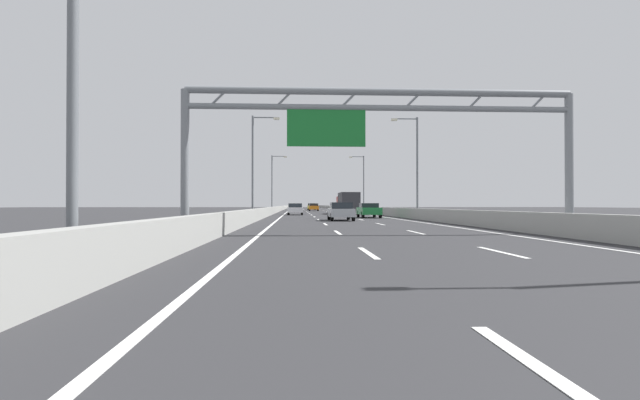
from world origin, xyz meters
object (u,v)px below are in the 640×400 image
(blue_car, at_px, (297,207))
(streetlamp_right_mid, at_px, (415,161))
(sign_gantry, at_px, (374,122))
(white_car, at_px, (295,209))
(streetlamp_left_far, at_px, (273,180))
(green_car, at_px, (369,210))
(streetlamp_right_far, at_px, (362,180))
(silver_car, at_px, (341,211))
(box_truck, at_px, (348,202))
(orange_car, at_px, (314,207))
(yellow_car, at_px, (311,207))
(streetlamp_left_mid, at_px, (255,160))

(blue_car, bearing_deg, streetlamp_right_mid, -80.14)
(sign_gantry, height_order, white_car, sign_gantry)
(streetlamp_left_far, height_order, green_car, streetlamp_left_far)
(streetlamp_right_far, height_order, white_car, streetlamp_right_far)
(streetlamp_left_far, height_order, blue_car, streetlamp_left_far)
(sign_gantry, distance_m, green_car, 25.67)
(streetlamp_left_far, bearing_deg, silver_car, -79.76)
(blue_car, bearing_deg, box_truck, -80.92)
(silver_car, distance_m, orange_car, 55.52)
(sign_gantry, height_order, silver_car, sign_gantry)
(streetlamp_left_far, relative_size, yellow_car, 2.31)
(streetlamp_left_far, relative_size, silver_car, 2.08)
(streetlamp_right_far, relative_size, orange_car, 2.19)
(sign_gantry, xyz_separation_m, box_truck, (3.67, 43.34, -3.27))
(streetlamp_left_mid, bearing_deg, blue_car, 86.43)
(yellow_car, bearing_deg, streetlamp_right_mid, -83.32)
(blue_car, bearing_deg, sign_gantry, -87.87)
(silver_car, bearing_deg, streetlamp_right_far, 79.46)
(streetlamp_right_far, relative_size, silver_car, 2.08)
(blue_car, relative_size, box_truck, 0.54)
(silver_car, relative_size, green_car, 1.02)
(streetlamp_left_far, distance_m, silver_car, 41.65)
(silver_car, bearing_deg, streetlamp_left_far, 100.24)
(orange_car, bearing_deg, streetlamp_left_far, -116.25)
(orange_car, bearing_deg, streetlamp_right_far, -62.68)
(orange_car, xyz_separation_m, white_car, (-3.62, -35.10, -0.04))
(silver_car, height_order, green_car, silver_car)
(sign_gantry, xyz_separation_m, green_car, (3.70, 25.06, -4.14))
(green_car, bearing_deg, streetlamp_left_mid, -170.34)
(streetlamp_left_far, distance_m, white_car, 21.17)
(blue_car, xyz_separation_m, silver_car, (3.41, -69.17, -0.01))
(sign_gantry, distance_m, streetlamp_left_mid, 24.30)
(streetlamp_right_far, height_order, yellow_car, streetlamp_right_far)
(streetlamp_right_mid, height_order, white_car, streetlamp_right_mid)
(sign_gantry, xyz_separation_m, streetlamp_left_mid, (-7.16, 23.21, 0.52))
(silver_car, xyz_separation_m, box_truck, (3.48, 26.05, 0.85))
(blue_car, relative_size, silver_car, 1.00)
(streetlamp_left_mid, relative_size, blue_car, 2.08)
(sign_gantry, distance_m, box_truck, 43.62)
(white_car, xyz_separation_m, box_truck, (7.17, 5.64, 0.88))
(sign_gantry, xyz_separation_m, streetlamp_right_mid, (7.77, 23.21, 0.52))
(blue_car, height_order, white_car, blue_car)
(streetlamp_right_mid, bearing_deg, green_car, 155.58)
(streetlamp_right_far, bearing_deg, white_car, -119.00)
(streetlamp_left_far, height_order, white_car, streetlamp_left_far)
(sign_gantry, bearing_deg, streetlamp_left_mid, 107.15)
(white_car, height_order, box_truck, box_truck)
(streetlamp_right_mid, distance_m, yellow_car, 65.28)
(orange_car, height_order, green_car, orange_car)
(orange_car, bearing_deg, streetlamp_left_mid, -98.37)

